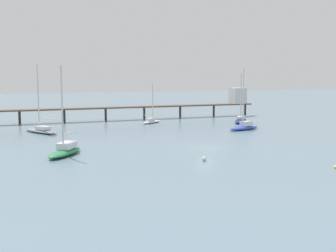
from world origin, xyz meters
name	(u,v)px	position (x,y,z in m)	size (l,w,h in m)	color
ground_plane	(206,148)	(0.00, 0.00, 0.00)	(400.00, 400.00, 0.00)	slate
pier	(177,102)	(12.51, 40.38, 3.64)	(64.39, 4.08, 6.83)	brown
sailboat_green	(65,149)	(-18.44, 1.86, 0.69)	(6.04, 7.57, 11.03)	#287F4C
sailboat_navy	(241,119)	(21.31, 26.44, 0.62)	(6.73, 7.68, 10.35)	navy
sailboat_white	(152,120)	(3.36, 32.00, 0.58)	(5.67, 4.66, 8.19)	white
sailboat_blue	(244,126)	(15.45, 15.41, 0.69)	(7.52, 4.10, 11.01)	#2D4CB7
sailboat_gray	(41,129)	(-19.41, 24.26, 0.66)	(5.97, 8.96, 11.63)	gray
mooring_buoy_mid	(204,159)	(-4.06, -7.78, 0.26)	(0.52, 0.52, 0.52)	silver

